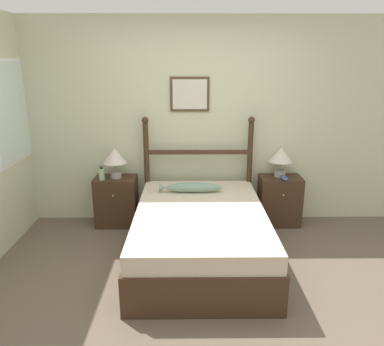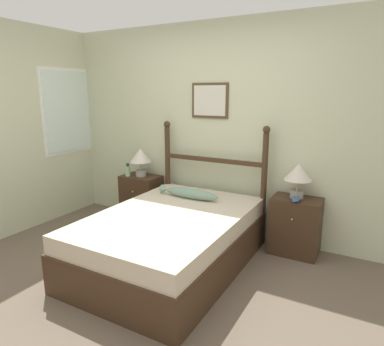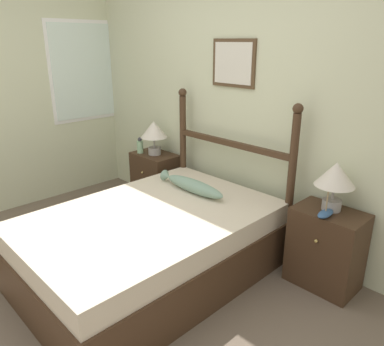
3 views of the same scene
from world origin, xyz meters
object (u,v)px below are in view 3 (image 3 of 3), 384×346
at_px(bed, 151,245).
at_px(table_lamp_right, 335,177).
at_px(model_boat, 325,213).
at_px(nightstand_left, 156,180).
at_px(bottle, 140,146).
at_px(table_lamp_left, 154,131).
at_px(nightstand_right, 326,248).
at_px(fish_pillow, 192,185).

distance_m(bed, table_lamp_right, 1.50).
height_order(bed, model_boat, model_boat).
height_order(nightstand_left, bottle, bottle).
distance_m(nightstand_left, table_lamp_right, 2.14).
relative_size(bed, table_lamp_left, 5.31).
xyz_separation_m(nightstand_right, model_boat, (0.01, -0.11, 0.34)).
distance_m(table_lamp_right, fish_pillow, 1.20).
relative_size(nightstand_right, bottle, 3.52).
height_order(table_lamp_right, fish_pillow, table_lamp_right).
bearing_deg(table_lamp_right, model_boat, -79.78).
relative_size(bottle, fish_pillow, 0.24).
bearing_deg(model_boat, fish_pillow, -168.29).
distance_m(nightstand_left, nightstand_right, 2.08).
xyz_separation_m(bed, fish_pillow, (-0.09, 0.54, 0.34)).
xyz_separation_m(bed, nightstand_left, (-1.04, 0.89, 0.04)).
bearing_deg(table_lamp_left, nightstand_right, 0.28).
distance_m(nightstand_right, table_lamp_left, 2.14).
bearing_deg(bed, bottle, 146.02).
xyz_separation_m(nightstand_left, model_boat, (2.09, -0.11, 0.34)).
height_order(bed, bottle, bottle).
bearing_deg(fish_pillow, table_lamp_right, 18.56).
xyz_separation_m(nightstand_left, bottle, (-0.14, -0.09, 0.39)).
bearing_deg(nightstand_left, nightstand_right, 0.00).
distance_m(bed, fish_pillow, 0.64).
xyz_separation_m(table_lamp_left, model_boat, (2.07, -0.10, -0.23)).
distance_m(nightstand_left, table_lamp_left, 0.57).
height_order(nightstand_left, nightstand_right, same).
distance_m(nightstand_right, bottle, 2.26).
height_order(bed, table_lamp_right, table_lamp_right).
distance_m(table_lamp_right, model_boat, 0.27).
bearing_deg(nightstand_left, fish_pillow, -19.89).
distance_m(bed, nightstand_right, 1.36).
relative_size(nightstand_left, table_lamp_left, 1.69).
height_order(nightstand_right, bottle, bottle).
relative_size(table_lamp_right, fish_pillow, 0.51).
xyz_separation_m(table_lamp_right, model_boat, (0.02, -0.14, -0.23)).
bearing_deg(nightstand_right, table_lamp_left, -179.72).
height_order(table_lamp_left, bottle, table_lamp_left).
bearing_deg(table_lamp_left, model_boat, -2.74).
bearing_deg(bed, nightstand_left, 139.53).
bearing_deg(bed, fish_pillow, 99.07).
xyz_separation_m(bed, bottle, (-1.18, 0.80, 0.43)).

